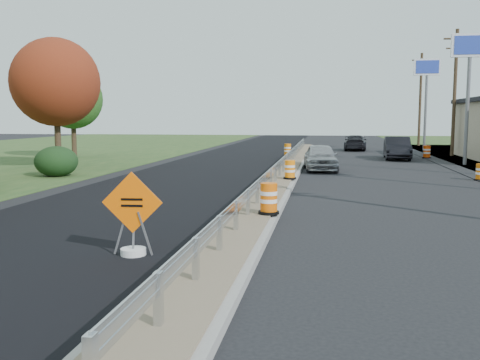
# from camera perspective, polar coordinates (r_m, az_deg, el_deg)

# --- Properties ---
(ground) EXTENTS (140.00, 140.00, 0.00)m
(ground) POSITION_cam_1_polar(r_m,az_deg,el_deg) (18.75, 2.64, -2.22)
(ground) COLOR black
(ground) RESTS_ON ground
(milled_overlay) EXTENTS (7.20, 120.00, 0.01)m
(milled_overlay) POSITION_cam_1_polar(r_m,az_deg,el_deg) (29.28, -3.69, 0.99)
(milled_overlay) COLOR black
(milled_overlay) RESTS_ON ground
(median) EXTENTS (1.60, 55.00, 0.23)m
(median) POSITION_cam_1_polar(r_m,az_deg,el_deg) (26.63, 4.61, 0.65)
(median) COLOR gray
(median) RESTS_ON ground
(guardrail) EXTENTS (0.10, 46.15, 0.72)m
(guardrail) POSITION_cam_1_polar(r_m,az_deg,el_deg) (27.57, 4.79, 2.14)
(guardrail) COLOR silver
(guardrail) RESTS_ON median
(pylon_sign_mid) EXTENTS (2.20, 0.30, 7.90)m
(pylon_sign_mid) POSITION_cam_1_polar(r_m,az_deg,el_deg) (35.59, 23.31, 11.91)
(pylon_sign_mid) COLOR slate
(pylon_sign_mid) RESTS_ON ground
(pylon_sign_north) EXTENTS (2.20, 0.30, 7.90)m
(pylon_sign_north) POSITION_cam_1_polar(r_m,az_deg,el_deg) (49.26, 19.31, 10.47)
(pylon_sign_north) COLOR slate
(pylon_sign_north) RESTS_ON ground
(utility_pole_nmid) EXTENTS (1.90, 0.26, 9.40)m
(utility_pole_nmid) POSITION_cam_1_polar(r_m,az_deg,el_deg) (43.48, 21.93, 8.88)
(utility_pole_nmid) COLOR #473523
(utility_pole_nmid) RESTS_ON ground
(utility_pole_north) EXTENTS (1.90, 0.26, 9.40)m
(utility_pole_north) POSITION_cam_1_polar(r_m,az_deg,el_deg) (58.20, 18.67, 8.33)
(utility_pole_north) COLOR #473523
(utility_pole_north) RESTS_ON ground
(hedge_north) EXTENTS (2.09, 2.09, 1.52)m
(hedge_north) POSITION_cam_1_polar(r_m,az_deg,el_deg) (27.78, -19.00, 1.90)
(hedge_north) COLOR black
(hedge_north) RESTS_ON ground
(tree_near_red) EXTENTS (4.95, 4.95, 7.35)m
(tree_near_red) POSITION_cam_1_polar(r_m,az_deg,el_deg) (32.23, -19.07, 9.81)
(tree_near_red) COLOR #473523
(tree_near_red) RESTS_ON ground
(tree_near_back) EXTENTS (4.29, 4.29, 6.37)m
(tree_near_back) POSITION_cam_1_polar(r_m,az_deg,el_deg) (40.68, -17.43, 8.22)
(tree_near_back) COLOR #473523
(tree_near_back) RESTS_ON ground
(caution_sign) EXTENTS (1.29, 0.54, 1.78)m
(caution_sign) POSITION_cam_1_polar(r_m,az_deg,el_deg) (11.51, -11.35, -5.72)
(caution_sign) COLOR white
(caution_sign) RESTS_ON ground
(barrel_median_near) EXTENTS (0.59, 0.59, 0.86)m
(barrel_median_near) POSITION_cam_1_polar(r_m,az_deg,el_deg) (14.86, 3.09, -2.06)
(barrel_median_near) COLOR black
(barrel_median_near) RESTS_ON median
(barrel_median_mid) EXTENTS (0.56, 0.56, 0.82)m
(barrel_median_mid) POSITION_cam_1_polar(r_m,az_deg,el_deg) (23.40, 5.34, 1.07)
(barrel_median_mid) COLOR black
(barrel_median_mid) RESTS_ON median
(barrel_median_far) EXTENTS (0.59, 0.59, 0.86)m
(barrel_median_far) POSITION_cam_1_polar(r_m,az_deg,el_deg) (37.28, 5.10, 3.18)
(barrel_median_far) COLOR black
(barrel_median_far) RESTS_ON median
(barrel_shoulder_mid) EXTENTS (0.62, 0.62, 0.92)m
(barrel_shoulder_mid) POSITION_cam_1_polar(r_m,az_deg,el_deg) (40.46, 19.29, 2.82)
(barrel_shoulder_mid) COLOR black
(barrel_shoulder_mid) RESTS_ON ground
(car_silver) EXTENTS (2.10, 4.46, 1.47)m
(car_silver) POSITION_cam_1_polar(r_m,az_deg,el_deg) (29.75, 8.59, 2.43)
(car_silver) COLOR #A3A4A8
(car_silver) RESTS_ON ground
(car_dark_mid) EXTENTS (1.93, 4.87, 1.58)m
(car_dark_mid) POSITION_cam_1_polar(r_m,az_deg,el_deg) (38.96, 16.42, 3.30)
(car_dark_mid) COLOR black
(car_dark_mid) RESTS_ON ground
(car_dark_far) EXTENTS (2.24, 4.81, 1.36)m
(car_dark_far) POSITION_cam_1_polar(r_m,az_deg,el_deg) (48.65, 12.21, 3.91)
(car_dark_far) COLOR black
(car_dark_far) RESTS_ON ground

